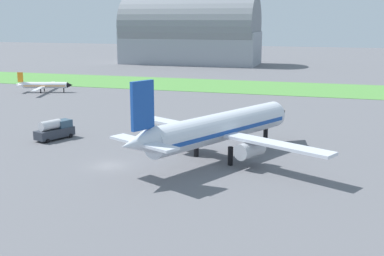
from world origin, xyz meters
name	(u,v)px	position (x,y,z in m)	size (l,w,h in m)	color
ground_plane	(109,166)	(0.00, 0.00, 0.00)	(600.00, 600.00, 0.00)	slate
grass_taxiway_strip	(235,86)	(0.00, 82.38, 0.04)	(360.00, 28.00, 0.08)	#549342
airplane_midfield_jet	(218,128)	(13.26, 7.35, 4.43)	(32.23, 32.12, 12.31)	silver
airplane_taxiing_turboprop	(44,85)	(-46.55, 56.10, 1.97)	(15.16, 17.55, 5.39)	white
fuel_truck_near_gate	(55,130)	(-15.04, 10.98, 1.58)	(4.56, 6.93, 3.29)	#2D333D
hangar_distant	(190,33)	(-33.90, 149.42, 13.15)	(59.06, 25.61, 29.08)	#9399A3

